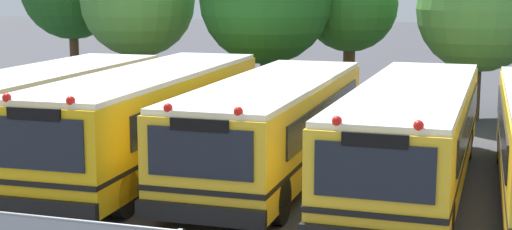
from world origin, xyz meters
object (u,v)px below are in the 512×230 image
at_px(school_bus_1, 151,116).
at_px(school_bus_3, 412,132).
at_px(school_bus_2, 274,124).
at_px(tree_3, 351,5).
at_px(tree_4, 484,11).
at_px(school_bus_0, 41,112).

xyz_separation_m(school_bus_1, school_bus_3, (6.65, 0.13, -0.06)).
bearing_deg(school_bus_1, school_bus_2, -177.71).
bearing_deg(school_bus_1, school_bus_3, 179.56).
bearing_deg(tree_3, tree_4, -11.45).
relative_size(tree_3, tree_4, 0.96).
relative_size(school_bus_1, school_bus_2, 1.07).
distance_m(school_bus_3, tree_3, 11.95).
height_order(school_bus_0, school_bus_1, school_bus_1).
relative_size(school_bus_0, school_bus_2, 1.02).
relative_size(school_bus_2, tree_4, 1.69).
height_order(school_bus_1, tree_3, tree_3).
relative_size(school_bus_0, tree_4, 1.72).
height_order(school_bus_0, school_bus_3, school_bus_0).
xyz_separation_m(school_bus_0, school_bus_1, (3.21, 0.08, 0.04)).
relative_size(school_bus_3, tree_3, 1.90).
xyz_separation_m(school_bus_1, school_bus_2, (3.25, 0.22, -0.07)).
height_order(school_bus_2, tree_3, tree_3).
bearing_deg(tree_3, school_bus_0, -119.19).
bearing_deg(school_bus_0, school_bus_1, -179.61).
relative_size(school_bus_1, tree_4, 1.81).
distance_m(tree_3, tree_4, 4.93).
bearing_deg(school_bus_2, school_bus_0, 2.27).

